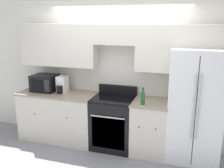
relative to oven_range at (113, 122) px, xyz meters
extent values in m
plane|color=gray|center=(-0.02, -0.31, -0.47)|extent=(12.00, 12.00, 0.00)
cube|color=silver|center=(-0.02, 0.35, 0.83)|extent=(8.00, 0.06, 2.60)
cube|color=beige|center=(-1.09, 0.16, 1.34)|extent=(1.46, 0.33, 0.77)
cube|color=beige|center=(0.00, 0.16, 1.55)|extent=(0.73, 0.33, 0.34)
cube|color=beige|center=(1.07, 0.16, 1.34)|extent=(1.41, 0.33, 0.77)
cube|color=beige|center=(-1.09, 0.00, -0.02)|extent=(1.46, 0.62, 0.90)
cube|color=gray|center=(-1.09, 0.00, 0.44)|extent=(1.48, 0.64, 0.03)
sphere|color=black|center=(-1.42, -0.30, 0.11)|extent=(0.03, 0.03, 0.03)
sphere|color=black|center=(-0.77, -0.30, 0.11)|extent=(0.03, 0.03, 0.03)
cube|color=beige|center=(0.66, 0.00, -0.02)|extent=(0.59, 0.62, 0.90)
cube|color=gray|center=(0.66, 0.00, 0.44)|extent=(0.62, 0.64, 0.03)
sphere|color=black|center=(0.53, -0.30, 0.11)|extent=(0.03, 0.03, 0.03)
sphere|color=black|center=(0.79, -0.30, 0.11)|extent=(0.03, 0.03, 0.03)
cube|color=black|center=(0.00, 0.00, -0.03)|extent=(0.73, 0.62, 0.89)
cube|color=black|center=(0.00, -0.30, -0.07)|extent=(0.58, 0.01, 0.57)
cube|color=black|center=(0.00, 0.00, 0.44)|extent=(0.73, 0.62, 0.04)
cube|color=black|center=(0.00, 0.28, 0.54)|extent=(0.73, 0.04, 0.16)
cylinder|color=silver|center=(0.00, -0.33, 0.22)|extent=(0.58, 0.02, 0.02)
cube|color=white|center=(1.37, 0.03, 0.45)|extent=(0.82, 0.68, 1.84)
cube|color=black|center=(1.37, -0.31, 0.45)|extent=(0.01, 0.01, 1.69)
cylinder|color=#B7B7BC|center=(1.33, -0.33, 0.54)|extent=(0.02, 0.02, 1.01)
cylinder|color=#B7B7BC|center=(1.40, -0.33, 0.54)|extent=(0.02, 0.02, 1.01)
cube|color=black|center=(-1.39, 0.06, 0.62)|extent=(0.46, 0.39, 0.31)
cube|color=black|center=(-1.43, -0.14, 0.62)|extent=(0.25, 0.01, 0.20)
cube|color=#262628|center=(-1.23, -0.14, 0.62)|extent=(0.10, 0.01, 0.22)
cylinder|color=#195928|center=(0.55, -0.19, 0.56)|extent=(0.07, 0.07, 0.20)
cylinder|color=#195928|center=(0.55, -0.19, 0.69)|extent=(0.03, 0.03, 0.06)
cylinder|color=black|center=(0.55, -0.19, 0.73)|extent=(0.03, 0.03, 0.02)
cube|color=white|center=(-1.02, 0.07, 0.61)|extent=(0.17, 0.21, 0.31)
cylinder|color=black|center=(-1.02, -0.05, 0.55)|extent=(0.12, 0.12, 0.14)
camera|label=1|loc=(1.23, -3.98, 1.77)|focal=40.00mm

